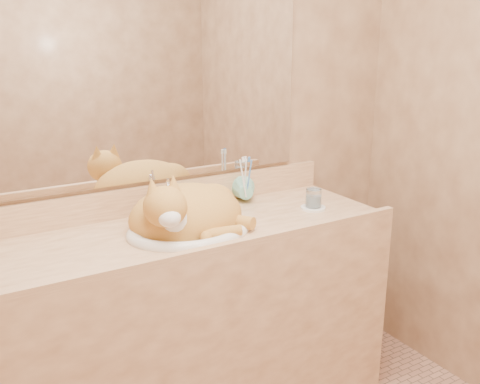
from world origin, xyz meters
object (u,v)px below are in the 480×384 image
water_glass (314,198)px  sink_basin (189,213)px  vanity_counter (192,328)px  cat (185,211)px  soap_dispenser (198,197)px  toothbrush_cup (246,194)px

water_glass → sink_basin: bearing=177.4°
vanity_counter → cat: bearing=-170.5°
water_glass → soap_dispenser: bearing=159.3°
soap_dispenser → toothbrush_cup: bearing=7.0°
soap_dispenser → water_glass: bearing=-19.5°
vanity_counter → cat: size_ratio=3.55×
vanity_counter → sink_basin: 0.50m
vanity_counter → soap_dispenser: size_ratio=9.88×
sink_basin → soap_dispenser: 0.18m
vanity_counter → sink_basin: size_ratio=3.40×
vanity_counter → cat: (-0.01, -0.00, 0.50)m
cat → soap_dispenser: bearing=50.6°
sink_basin → cat: cat is taller
cat → soap_dispenser: size_ratio=2.78×
soap_dispenser → toothbrush_cup: size_ratio=1.52×
sink_basin → toothbrush_cup: size_ratio=4.42×
toothbrush_cup → sink_basin: bearing=-154.1°
sink_basin → cat: size_ratio=1.04×
cat → toothbrush_cup: 0.40m
vanity_counter → water_glass: size_ratio=20.50×
soap_dispenser → vanity_counter: bearing=-127.7°
cat → sink_basin: bearing=-63.4°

